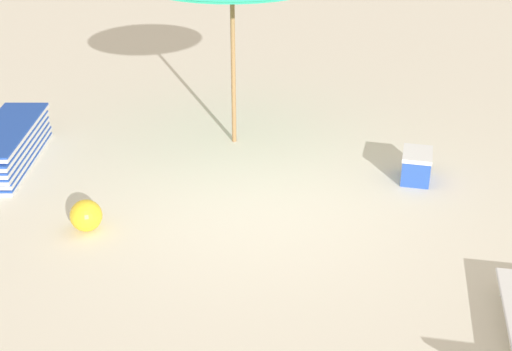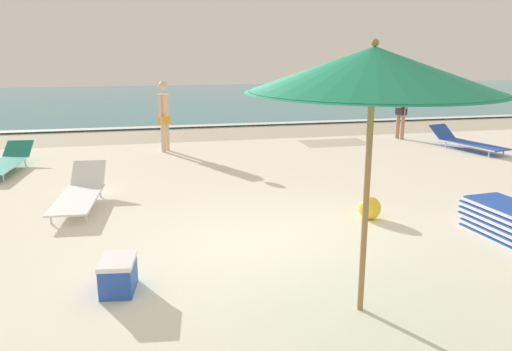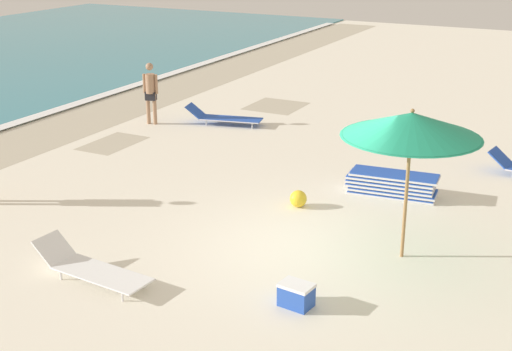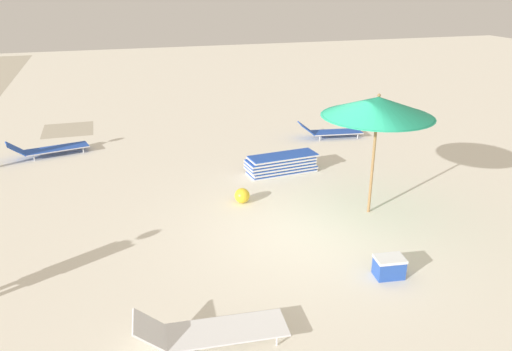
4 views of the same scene
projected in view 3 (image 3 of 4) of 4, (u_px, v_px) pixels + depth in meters
The scene contains 8 objects.
ground_plane at pixel (312, 252), 12.68m from camera, with size 60.00×60.00×0.16m.
beach_umbrella at pixel (411, 125), 11.57m from camera, with size 2.32×2.32×2.63m.
lounger_stack at pixel (392, 184), 15.05m from camera, with size 0.80×1.96×0.49m.
sun_lounger_beside_umbrella at pixel (224, 117), 20.39m from camera, with size 1.09×2.26×0.53m.
sun_lounger_near_water_right at pixel (91, 268), 11.47m from camera, with size 0.78×2.17×0.54m.
beachgoer_wading_adult at pixel (151, 90), 20.18m from camera, with size 0.27×0.44×1.76m.
beach_ball at pixel (298, 199), 14.46m from camera, with size 0.35×0.35×0.35m.
cooler_box at pixel (296, 295), 10.69m from camera, with size 0.41×0.54×0.37m.
Camera 3 is at (-10.67, -4.37, 5.45)m, focal length 50.00 mm.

